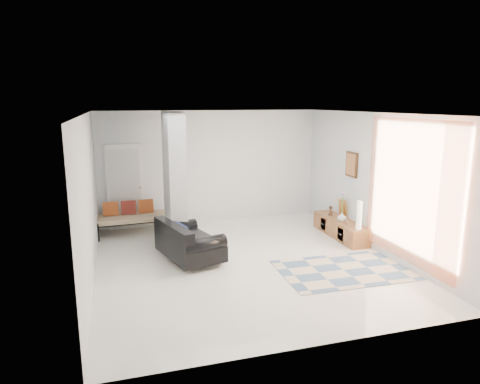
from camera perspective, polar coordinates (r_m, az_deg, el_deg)
name	(u,v)px	position (r m, az deg, el deg)	size (l,w,h in m)	color
floor	(246,262)	(8.29, 0.77, -9.31)	(6.00, 6.00, 0.00)	white
ceiling	(246,113)	(7.73, 0.83, 10.43)	(6.00, 6.00, 0.00)	white
wall_back	(211,167)	(10.75, -3.92, 3.33)	(6.00, 6.00, 0.00)	silver
wall_front	(320,240)	(5.19, 10.65, -6.27)	(6.00, 6.00, 0.00)	silver
wall_left	(89,200)	(7.57, -19.53, -1.00)	(6.00, 6.00, 0.00)	silver
wall_right	(376,183)	(9.07, 17.64, 1.19)	(6.00, 6.00, 0.00)	silver
partition_column	(174,179)	(9.20, -8.73, 1.76)	(0.35, 1.20, 2.80)	#A2A7A9
hallway_door	(125,187)	(10.53, -15.07, 0.67)	(0.85, 0.06, 2.04)	white
curtain	(410,192)	(8.11, 21.68, 0.03)	(2.55, 2.55, 0.00)	#F97541
wall_art	(352,164)	(9.77, 14.66, 3.58)	(0.04, 0.45, 0.55)	#3E2610
media_console	(340,228)	(9.97, 13.23, -4.68)	(0.45, 1.81, 0.80)	brown
loveseat	(187,242)	(8.32, -7.10, -6.69)	(1.23, 1.66, 0.76)	silver
daybed	(135,216)	(10.20, -13.85, -3.11)	(1.76, 0.80, 0.77)	black
area_rug	(343,270)	(8.12, 13.63, -10.08)	(2.32, 1.55, 0.01)	#C3B695
cylinder_lamp	(359,215)	(9.20, 15.61, -3.01)	(0.11, 0.11, 0.60)	white
bronze_figurine	(331,211)	(10.20, 11.99, -2.47)	(0.11, 0.11, 0.22)	#342517
vase	(342,217)	(9.77, 13.41, -3.23)	(0.20, 0.20, 0.21)	silver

